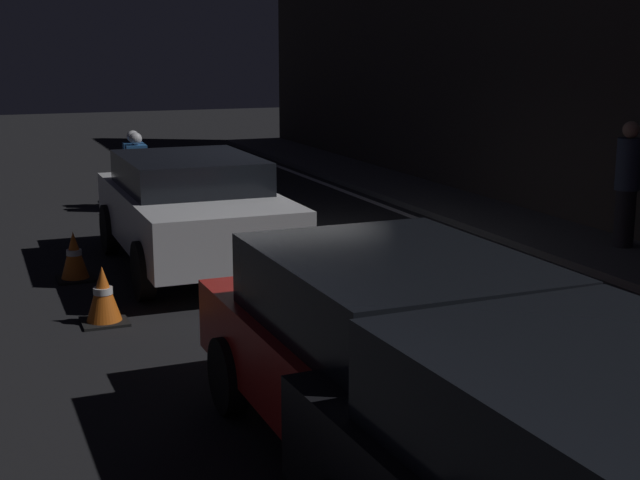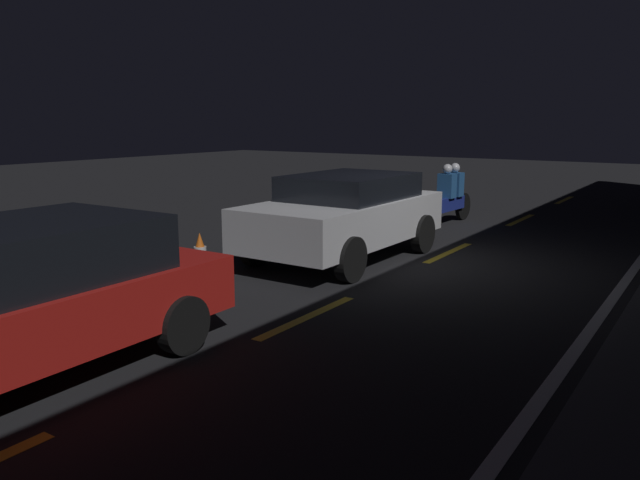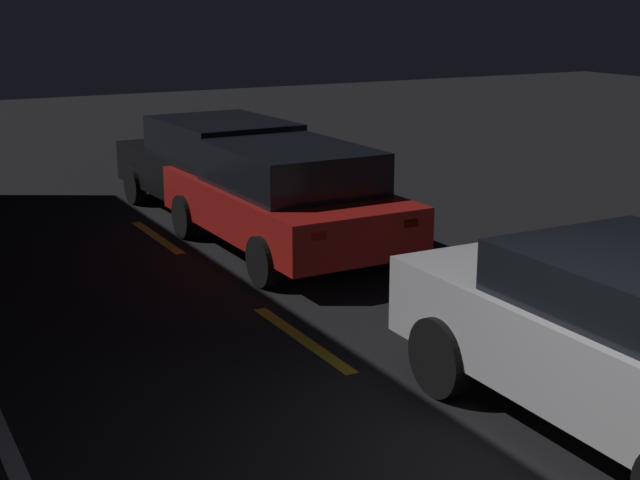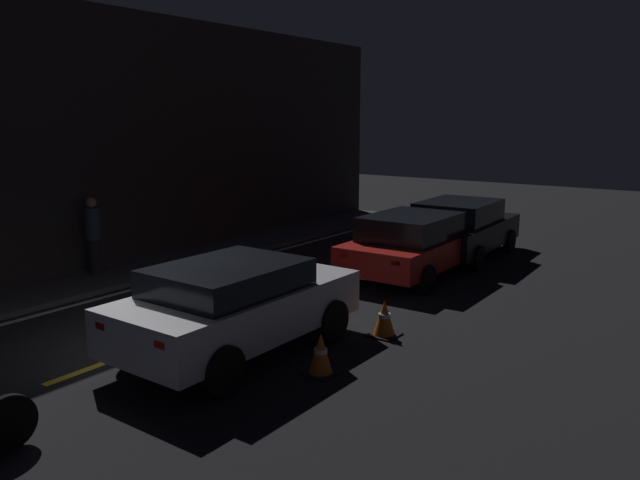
{
  "view_description": "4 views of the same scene",
  "coord_description": "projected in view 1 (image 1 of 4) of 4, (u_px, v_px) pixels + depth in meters",
  "views": [
    {
      "loc": [
        11.72,
        -4.06,
        2.89
      ],
      "look_at": [
        2.77,
        -0.46,
        0.77
      ],
      "focal_mm": 50.0,
      "sensor_mm": 36.0,
      "label": 1
    },
    {
      "loc": [
        9.53,
        4.21,
        2.4
      ],
      "look_at": [
        2.59,
        -0.43,
        0.77
      ],
      "focal_mm": 35.0,
      "sensor_mm": 36.0,
      "label": 2
    },
    {
      "loc": [
        -3.91,
        3.82,
        3.27
      ],
      "look_at": [
        3.63,
        -0.28,
        0.95
      ],
      "focal_mm": 50.0,
      "sensor_mm": 36.0,
      "label": 3
    },
    {
      "loc": [
        -6.29,
        -7.78,
        3.63
      ],
      "look_at": [
        3.77,
        -0.55,
        1.18
      ],
      "focal_mm": 35.0,
      "sensor_mm": 36.0,
      "label": 4
    }
  ],
  "objects": [
    {
      "name": "lane_dash_d",
      "position": [
        385.0,
        320.0,
        9.55
      ],
      "size": [
        2.0,
        0.14,
        0.01
      ],
      "color": "gold",
      "rests_on": "ground"
    },
    {
      "name": "lane_dash_c",
      "position": [
        256.0,
        237.0,
        13.63
      ],
      "size": [
        2.0,
        0.14,
        0.01
      ],
      "color": "gold",
      "rests_on": "ground"
    },
    {
      "name": "ground_plane",
      "position": [
        278.0,
        251.0,
        12.72
      ],
      "size": [
        56.0,
        56.0,
        0.0
      ],
      "primitive_type": "plane",
      "color": "black"
    },
    {
      "name": "pedestrian",
      "position": [
        627.0,
        183.0,
        12.36
      ],
      "size": [
        0.34,
        0.34,
        1.76
      ],
      "color": "black",
      "rests_on": "raised_curb"
    },
    {
      "name": "raised_curb",
      "position": [
        520.0,
        226.0,
        14.2
      ],
      "size": [
        28.0,
        1.7,
        0.1
      ],
      "color": "#424244",
      "rests_on": "ground"
    },
    {
      "name": "lane_dash_a",
      "position": [
        143.0,
        165.0,
        21.78
      ],
      "size": [
        2.0,
        0.14,
        0.01
      ],
      "color": "gold",
      "rests_on": "ground"
    },
    {
      "name": "traffic_cone_near",
      "position": [
        74.0,
        256.0,
        11.11
      ],
      "size": [
        0.45,
        0.45,
        0.62
      ],
      "color": "black",
      "rests_on": "ground"
    },
    {
      "name": "traffic_cone_mid",
      "position": [
        103.0,
        295.0,
        9.39
      ],
      "size": [
        0.48,
        0.48,
        0.62
      ],
      "color": "black",
      "rests_on": "ground"
    },
    {
      "name": "building_front",
      "position": [
        583.0,
        32.0,
        13.92
      ],
      "size": [
        28.0,
        0.3,
        6.16
      ],
      "color": "#2D2826",
      "rests_on": "ground"
    },
    {
      "name": "lane_solid_kerb",
      "position": [
        460.0,
        235.0,
        13.81
      ],
      "size": [
        25.2,
        0.14,
        0.01
      ],
      "color": "silver",
      "rests_on": "ground"
    },
    {
      "name": "sedan_white",
      "position": [
        193.0,
        208.0,
        11.65
      ],
      "size": [
        4.09,
        2.02,
        1.46
      ],
      "rotation": [
        0.0,
        0.0,
        -0.01
      ],
      "color": "silver",
      "rests_on": "ground"
    },
    {
      "name": "motorcycle",
      "position": [
        136.0,
        173.0,
        15.79
      ],
      "size": [
        2.29,
        0.4,
        1.39
      ],
      "rotation": [
        0.0,
        0.0,
        -0.06
      ],
      "color": "black",
      "rests_on": "ground"
    },
    {
      "name": "lane_dash_b",
      "position": [
        187.0,
        193.0,
        17.71
      ],
      "size": [
        2.0,
        0.14,
        0.01
      ],
      "color": "gold",
      "rests_on": "ground"
    },
    {
      "name": "taxi_red",
      "position": [
        404.0,
        354.0,
        6.25
      ],
      "size": [
        4.17,
        2.06,
        1.45
      ],
      "rotation": [
        0.0,
        0.0,
        0.01
      ],
      "color": "red",
      "rests_on": "ground"
    }
  ]
}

